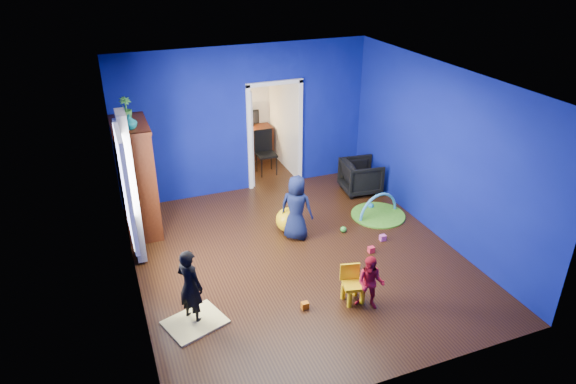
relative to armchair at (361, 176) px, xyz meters
name	(u,v)px	position (x,y,z in m)	size (l,w,h in m)	color
floor	(299,257)	(-2.08, -1.77, -0.33)	(5.00, 5.50, 0.01)	black
ceiling	(301,80)	(-2.08, -1.77, 2.57)	(5.00, 5.50, 0.01)	white
wall_back	(245,121)	(-2.08, 0.98, 1.12)	(5.00, 0.02, 2.90)	navy
wall_front	(400,278)	(-2.08, -4.52, 1.12)	(5.00, 0.02, 2.90)	navy
wall_left	(127,204)	(-4.58, -1.77, 1.12)	(0.02, 5.50, 2.90)	navy
wall_right	(439,153)	(0.42, -1.77, 1.12)	(0.02, 5.50, 2.90)	navy
alcove	(261,114)	(-1.48, 1.86, 0.92)	(1.00, 1.75, 2.50)	silver
armchair	(361,176)	(0.00, 0.00, 0.00)	(0.71, 0.74, 0.67)	black
child_black	(190,286)	(-3.98, -2.62, 0.21)	(0.40, 0.26, 1.09)	black
child_navy	(296,208)	(-1.88, -1.17, 0.24)	(0.56, 0.36, 1.15)	#0F1338
toddler_red	(370,283)	(-1.64, -3.27, 0.07)	(0.39, 0.31, 0.81)	red
vase	(129,122)	(-4.30, -0.21, 1.74)	(0.22, 0.22, 0.23)	#0C5B62
potted_plant	(126,108)	(-4.30, 0.31, 1.81)	(0.21, 0.21, 0.37)	#378932
tv_armoire	(137,178)	(-4.30, 0.09, 0.65)	(0.58, 1.14, 1.96)	#391509
crt_tv	(139,176)	(-4.26, 0.09, 0.69)	(0.46, 0.70, 0.54)	silver
yellow_blanket	(195,322)	(-3.98, -2.72, -0.32)	(0.75, 0.60, 0.03)	#F2E07A
hopper_ball	(288,220)	(-1.93, -0.92, -0.12)	(0.44, 0.44, 0.44)	yellow
kid_chair	(353,286)	(-1.79, -3.07, -0.08)	(0.28, 0.28, 0.50)	yellow
play_mat	(378,215)	(-0.18, -1.03, -0.32)	(1.00, 1.00, 0.03)	green
toy_arch	(378,215)	(-0.18, -1.03, -0.31)	(0.89, 0.89, 0.05)	#3F8CD8
window_left	(124,187)	(-4.56, -1.42, 1.22)	(0.03, 0.95, 1.55)	white
curtain	(131,189)	(-4.45, -0.87, 0.92)	(0.14, 0.42, 2.40)	slate
doorway	(275,136)	(-1.48, 0.98, 0.72)	(1.16, 0.10, 2.10)	white
study_desk	(253,143)	(-1.48, 2.49, 0.04)	(0.88, 0.44, 0.75)	#3D140A
desk_monitor	(250,117)	(-1.48, 2.61, 0.62)	(0.40, 0.05, 0.32)	black
desk_lamp	(239,120)	(-1.76, 2.55, 0.60)	(0.14, 0.14, 0.14)	#FFD88C
folding_chair	(266,154)	(-1.48, 1.53, 0.13)	(0.40, 0.40, 0.92)	black
book_shelf	(249,71)	(-1.48, 2.60, 1.69)	(0.88, 0.24, 0.04)	white
toy_0	(371,250)	(-0.91, -2.07, -0.28)	(0.10, 0.08, 0.10)	red
toy_1	(371,206)	(-0.16, -0.72, -0.28)	(0.11, 0.11, 0.11)	#2389C7
toy_2	(305,305)	(-2.48, -2.98, -0.28)	(0.10, 0.08, 0.10)	orange
toy_3	(343,229)	(-1.04, -1.32, -0.28)	(0.11, 0.11, 0.11)	green
toy_4	(383,238)	(-0.55, -1.81, -0.28)	(0.10, 0.08, 0.10)	#D04E9F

